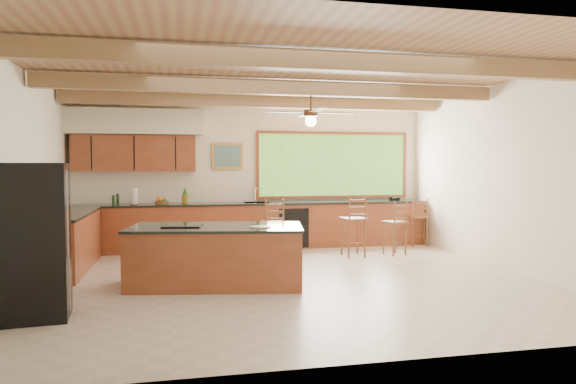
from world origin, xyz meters
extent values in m
plane|color=beige|center=(0.00, 0.00, 0.00)|extent=(7.20, 7.20, 0.00)
cube|color=white|center=(0.00, 3.25, 1.50)|extent=(7.20, 0.04, 3.00)
cube|color=white|center=(0.00, -3.25, 1.50)|extent=(7.20, 0.04, 3.00)
cube|color=white|center=(-3.60, 0.00, 1.50)|extent=(0.04, 6.50, 3.00)
cube|color=white|center=(3.60, 0.00, 1.50)|extent=(0.04, 6.50, 3.00)
cube|color=#9C7D4E|center=(0.00, 0.00, 3.00)|extent=(7.20, 6.50, 0.04)
cube|color=olive|center=(0.00, -1.60, 2.86)|extent=(7.10, 0.15, 0.22)
cube|color=olive|center=(0.00, 0.50, 2.86)|extent=(7.10, 0.15, 0.22)
cube|color=olive|center=(0.00, 2.30, 2.86)|extent=(7.10, 0.15, 0.22)
cube|color=brown|center=(-2.35, 3.06, 1.90)|extent=(2.30, 0.35, 0.70)
cube|color=beige|center=(-2.35, 2.99, 2.50)|extent=(2.60, 0.50, 0.48)
cylinder|color=#FFEABF|center=(-3.05, 2.99, 2.27)|extent=(0.10, 0.10, 0.01)
cylinder|color=#FFEABF|center=(-1.65, 2.99, 2.27)|extent=(0.10, 0.10, 0.01)
cube|color=#77AB3D|center=(1.70, 3.22, 1.67)|extent=(3.20, 0.04, 1.30)
cube|color=#BC8239|center=(-0.55, 3.22, 1.85)|extent=(0.64, 0.03, 0.54)
cube|color=#396753|center=(-0.55, 3.20, 1.85)|extent=(0.54, 0.01, 0.44)
cube|color=brown|center=(0.00, 2.91, 0.44)|extent=(7.00, 0.65, 0.88)
cube|color=black|center=(0.00, 2.91, 0.90)|extent=(7.04, 0.69, 0.04)
cube|color=brown|center=(-3.26, 1.35, 0.44)|extent=(0.65, 2.35, 0.88)
cube|color=black|center=(-3.26, 1.35, 0.90)|extent=(0.69, 2.39, 0.04)
cube|color=black|center=(0.70, 2.58, 0.42)|extent=(0.60, 0.02, 0.78)
cube|color=silver|center=(0.00, 2.91, 0.91)|extent=(0.50, 0.38, 0.03)
cylinder|color=silver|center=(0.00, 3.11, 1.07)|extent=(0.03, 0.03, 0.30)
cylinder|color=silver|center=(0.00, 3.01, 1.20)|extent=(0.03, 0.20, 0.03)
cylinder|color=silver|center=(-2.36, 2.84, 1.08)|extent=(0.13, 0.13, 0.32)
cylinder|color=#1A3C18|center=(-2.67, 2.91, 1.02)|extent=(0.06, 0.06, 0.21)
cylinder|color=#1A3C18|center=(-2.75, 2.92, 1.01)|extent=(0.05, 0.05, 0.18)
cube|color=black|center=(2.94, 2.87, 0.97)|extent=(0.24, 0.21, 0.10)
cube|color=brown|center=(-1.02, -0.13, 0.40)|extent=(2.49, 1.47, 0.79)
cube|color=black|center=(-1.02, -0.13, 0.81)|extent=(2.53, 1.51, 0.04)
cube|color=black|center=(-1.48, -0.05, 0.84)|extent=(0.59, 0.50, 0.02)
cylinder|color=silver|center=(-0.44, -0.40, 0.84)|extent=(0.29, 0.29, 0.01)
cube|color=black|center=(-3.05, -1.30, 0.85)|extent=(0.73, 0.71, 1.70)
cube|color=silver|center=(-2.72, -1.30, 0.85)|extent=(0.02, 0.05, 1.56)
cube|color=brown|center=(0.10, 1.60, 0.65)|extent=(0.40, 0.40, 0.04)
cylinder|color=brown|center=(-0.05, 1.45, 0.32)|extent=(0.04, 0.04, 0.63)
cylinder|color=brown|center=(0.25, 1.45, 0.32)|extent=(0.04, 0.04, 0.63)
cylinder|color=brown|center=(-0.05, 1.75, 0.32)|extent=(0.04, 0.04, 0.63)
cylinder|color=brown|center=(0.25, 1.75, 0.32)|extent=(0.04, 0.04, 0.63)
cube|color=brown|center=(1.60, 1.63, 0.69)|extent=(0.44, 0.44, 0.04)
cylinder|color=brown|center=(1.44, 1.47, 0.33)|extent=(0.04, 0.04, 0.66)
cylinder|color=brown|center=(1.76, 1.47, 0.33)|extent=(0.04, 0.04, 0.66)
cylinder|color=brown|center=(1.44, 1.79, 0.33)|extent=(0.04, 0.04, 0.66)
cylinder|color=brown|center=(1.76, 1.79, 0.33)|extent=(0.04, 0.04, 0.66)
cube|color=brown|center=(2.40, 1.60, 0.61)|extent=(0.45, 0.45, 0.04)
cylinder|color=brown|center=(2.26, 1.46, 0.30)|extent=(0.03, 0.03, 0.59)
cylinder|color=brown|center=(2.55, 1.46, 0.30)|extent=(0.03, 0.03, 0.59)
cylinder|color=brown|center=(2.26, 1.74, 0.30)|extent=(0.03, 0.03, 0.59)
cylinder|color=brown|center=(2.55, 1.74, 0.30)|extent=(0.03, 0.03, 0.59)
cube|color=brown|center=(3.30, 2.44, 0.61)|extent=(0.45, 0.45, 0.04)
cylinder|color=brown|center=(3.16, 2.30, 0.29)|extent=(0.03, 0.03, 0.59)
cylinder|color=brown|center=(3.44, 2.30, 0.29)|extent=(0.03, 0.03, 0.59)
cylinder|color=brown|center=(3.16, 2.58, 0.29)|extent=(0.03, 0.03, 0.59)
cylinder|color=brown|center=(3.44, 2.58, 0.29)|extent=(0.03, 0.03, 0.59)
camera|label=1|loc=(-1.51, -7.28, 1.69)|focal=32.00mm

